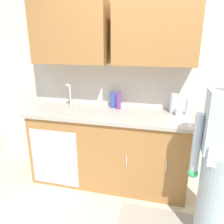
{
  "coord_description": "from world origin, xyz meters",
  "views": [
    {
      "loc": [
        0.09,
        -1.71,
        1.75
      ],
      "look_at": [
        -0.47,
        0.55,
        1.0
      ],
      "focal_mm": 34.99,
      "sensor_mm": 36.0,
      "label": 1
    }
  ],
  "objects_px": {
    "bottle_water_tall": "(173,103)",
    "knife_on_counter": "(188,124)",
    "sink": "(69,110)",
    "bottle_cleaner_spray": "(118,101)",
    "bottle_dish_liquid": "(113,100)",
    "bottle_soap": "(189,107)",
    "cup_by_sink": "(179,112)",
    "person_at_sink": "(222,174)"
  },
  "relations": [
    {
      "from": "bottle_water_tall",
      "to": "cup_by_sink",
      "type": "distance_m",
      "value": 0.13
    },
    {
      "from": "person_at_sink",
      "to": "knife_on_counter",
      "type": "height_order",
      "value": "person_at_sink"
    },
    {
      "from": "person_at_sink",
      "to": "cup_by_sink",
      "type": "relative_size",
      "value": 16.31
    },
    {
      "from": "cup_by_sink",
      "to": "bottle_dish_liquid",
      "type": "bearing_deg",
      "value": 171.01
    },
    {
      "from": "sink",
      "to": "bottle_cleaner_spray",
      "type": "bearing_deg",
      "value": 16.29
    },
    {
      "from": "sink",
      "to": "bottle_soap",
      "type": "xyz_separation_m",
      "value": [
        1.44,
        0.14,
        0.11
      ]
    },
    {
      "from": "sink",
      "to": "bottle_water_tall",
      "type": "height_order",
      "value": "sink"
    },
    {
      "from": "bottle_water_tall",
      "to": "knife_on_counter",
      "type": "height_order",
      "value": "bottle_water_tall"
    },
    {
      "from": "person_at_sink",
      "to": "bottle_cleaner_spray",
      "type": "xyz_separation_m",
      "value": [
        -1.08,
        0.82,
        0.36
      ]
    },
    {
      "from": "cup_by_sink",
      "to": "bottle_water_tall",
      "type": "bearing_deg",
      "value": 123.26
    },
    {
      "from": "bottle_soap",
      "to": "bottle_cleaner_spray",
      "type": "bearing_deg",
      "value": 177.58
    },
    {
      "from": "bottle_soap",
      "to": "cup_by_sink",
      "type": "relative_size",
      "value": 1.94
    },
    {
      "from": "sink",
      "to": "bottle_dish_liquid",
      "type": "height_order",
      "value": "sink"
    },
    {
      "from": "cup_by_sink",
      "to": "knife_on_counter",
      "type": "bearing_deg",
      "value": -70.44
    },
    {
      "from": "bottle_dish_liquid",
      "to": "cup_by_sink",
      "type": "distance_m",
      "value": 0.82
    },
    {
      "from": "bottle_dish_liquid",
      "to": "knife_on_counter",
      "type": "relative_size",
      "value": 0.88
    },
    {
      "from": "bottle_soap",
      "to": "bottle_water_tall",
      "type": "bearing_deg",
      "value": 170.22
    },
    {
      "from": "bottle_cleaner_spray",
      "to": "knife_on_counter",
      "type": "xyz_separation_m",
      "value": [
        0.82,
        -0.35,
        -0.11
      ]
    },
    {
      "from": "bottle_cleaner_spray",
      "to": "bottle_dish_liquid",
      "type": "bearing_deg",
      "value": 161.24
    },
    {
      "from": "sink",
      "to": "knife_on_counter",
      "type": "distance_m",
      "value": 1.43
    },
    {
      "from": "person_at_sink",
      "to": "bottle_water_tall",
      "type": "xyz_separation_m",
      "value": [
        -0.41,
        0.82,
        0.37
      ]
    },
    {
      "from": "bottle_soap",
      "to": "bottle_water_tall",
      "type": "height_order",
      "value": "bottle_water_tall"
    },
    {
      "from": "sink",
      "to": "bottle_cleaner_spray",
      "type": "height_order",
      "value": "sink"
    },
    {
      "from": "cup_by_sink",
      "to": "person_at_sink",
      "type": "bearing_deg",
      "value": -64.05
    },
    {
      "from": "bottle_soap",
      "to": "knife_on_counter",
      "type": "height_order",
      "value": "bottle_soap"
    },
    {
      "from": "sink",
      "to": "bottle_dish_liquid",
      "type": "xyz_separation_m",
      "value": [
        0.52,
        0.2,
        0.12
      ]
    },
    {
      "from": "person_at_sink",
      "to": "bottle_water_tall",
      "type": "distance_m",
      "value": 0.99
    },
    {
      "from": "knife_on_counter",
      "to": "person_at_sink",
      "type": "bearing_deg",
      "value": -153.8
    },
    {
      "from": "bottle_cleaner_spray",
      "to": "bottle_soap",
      "type": "distance_m",
      "value": 0.84
    },
    {
      "from": "bottle_dish_liquid",
      "to": "cup_by_sink",
      "type": "height_order",
      "value": "bottle_dish_liquid"
    },
    {
      "from": "person_at_sink",
      "to": "knife_on_counter",
      "type": "distance_m",
      "value": 0.59
    },
    {
      "from": "bottle_water_tall",
      "to": "cup_by_sink",
      "type": "height_order",
      "value": "bottle_water_tall"
    },
    {
      "from": "sink",
      "to": "bottle_soap",
      "type": "distance_m",
      "value": 1.45
    },
    {
      "from": "sink",
      "to": "bottle_soap",
      "type": "bearing_deg",
      "value": 5.56
    },
    {
      "from": "bottle_water_tall",
      "to": "knife_on_counter",
      "type": "bearing_deg",
      "value": -66.41
    },
    {
      "from": "bottle_dish_liquid",
      "to": "knife_on_counter",
      "type": "bearing_deg",
      "value": -22.93
    },
    {
      "from": "knife_on_counter",
      "to": "sink",
      "type": "bearing_deg",
      "value": 79.92
    },
    {
      "from": "bottle_cleaner_spray",
      "to": "cup_by_sink",
      "type": "xyz_separation_m",
      "value": [
        0.73,
        -0.1,
        -0.06
      ]
    },
    {
      "from": "knife_on_counter",
      "to": "cup_by_sink",
      "type": "bearing_deg",
      "value": 16.63
    },
    {
      "from": "bottle_soap",
      "to": "sink",
      "type": "bearing_deg",
      "value": -174.44
    },
    {
      "from": "bottle_cleaner_spray",
      "to": "bottle_soap",
      "type": "height_order",
      "value": "bottle_cleaner_spray"
    },
    {
      "from": "bottle_dish_liquid",
      "to": "bottle_cleaner_spray",
      "type": "xyz_separation_m",
      "value": [
        0.08,
        -0.03,
        0.0
      ]
    }
  ]
}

